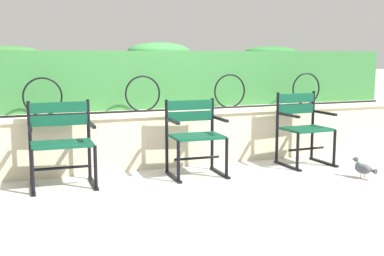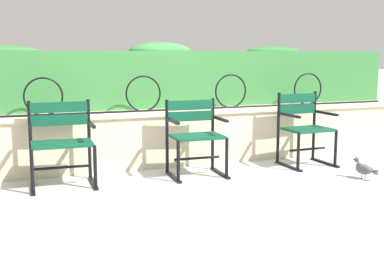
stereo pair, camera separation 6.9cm
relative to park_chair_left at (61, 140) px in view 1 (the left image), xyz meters
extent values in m
plane|color=#B7B5AF|center=(1.33, -0.30, -0.47)|extent=(60.00, 60.00, 0.00)
cube|color=beige|center=(1.33, 0.51, -0.16)|extent=(6.54, 0.35, 0.61)
cube|color=beige|center=(1.33, 0.51, 0.17)|extent=(6.54, 0.41, 0.05)
cylinder|color=black|center=(1.33, 0.44, 0.21)|extent=(6.02, 0.02, 0.02)
torus|color=black|center=(-0.13, 0.44, 0.41)|extent=(0.42, 0.02, 0.42)
torus|color=black|center=(0.98, 0.44, 0.41)|extent=(0.42, 0.02, 0.42)
torus|color=black|center=(2.08, 0.44, 0.41)|extent=(0.42, 0.02, 0.42)
torus|color=black|center=(3.19, 0.44, 0.41)|extent=(0.42, 0.02, 0.42)
cube|color=#387A3D|center=(1.33, 0.99, 0.55)|extent=(6.41, 0.60, 0.70)
ellipsoid|color=#36793D|center=(1.35, 0.99, 0.90)|extent=(0.80, 0.54, 0.22)
ellipsoid|color=#317737|center=(2.97, 0.99, 0.90)|extent=(0.75, 0.54, 0.14)
cube|color=#0F4C33|center=(-0.01, -0.21, -0.03)|extent=(0.60, 0.14, 0.03)
cube|color=#0F4C33|center=(0.00, -0.08, -0.03)|extent=(0.60, 0.14, 0.03)
cube|color=#0F4C33|center=(0.00, 0.06, -0.03)|extent=(0.60, 0.14, 0.03)
cube|color=#0F4C33|center=(0.00, 0.16, 0.32)|extent=(0.59, 0.05, 0.11)
cube|color=#0F4C33|center=(0.00, 0.16, 0.18)|extent=(0.59, 0.05, 0.11)
cylinder|color=black|center=(0.30, 0.15, -0.04)|extent=(0.04, 0.04, 0.86)
cylinder|color=black|center=(0.29, -0.28, -0.25)|extent=(0.04, 0.04, 0.44)
cube|color=black|center=(0.29, -0.09, -0.45)|extent=(0.06, 0.52, 0.02)
cube|color=black|center=(0.29, -0.09, 0.15)|extent=(0.05, 0.40, 0.03)
cylinder|color=black|center=(-0.29, 0.17, -0.04)|extent=(0.04, 0.04, 0.86)
cylinder|color=black|center=(-0.30, -0.26, -0.25)|extent=(0.04, 0.04, 0.44)
cube|color=black|center=(-0.30, -0.07, -0.45)|extent=(0.06, 0.52, 0.02)
cube|color=black|center=(-0.30, -0.07, 0.15)|extent=(0.05, 0.40, 0.03)
cylinder|color=black|center=(0.00, -0.08, -0.27)|extent=(0.56, 0.04, 0.03)
cube|color=#0F4C33|center=(1.42, -0.27, -0.03)|extent=(0.55, 0.14, 0.03)
cube|color=#0F4C33|center=(1.42, -0.13, -0.03)|extent=(0.55, 0.14, 0.03)
cube|color=#0F4C33|center=(1.43, 0.00, -0.03)|extent=(0.55, 0.14, 0.03)
cube|color=#0F4C33|center=(1.43, 0.10, 0.29)|extent=(0.55, 0.05, 0.11)
cube|color=#0F4C33|center=(1.43, 0.10, 0.17)|extent=(0.55, 0.05, 0.11)
cylinder|color=black|center=(1.70, 0.10, -0.05)|extent=(0.04, 0.04, 0.83)
cylinder|color=black|center=(1.69, -0.33, -0.25)|extent=(0.04, 0.04, 0.44)
cube|color=black|center=(1.69, -0.14, -0.45)|extent=(0.06, 0.52, 0.02)
cube|color=black|center=(1.69, -0.14, 0.15)|extent=(0.05, 0.40, 0.03)
cylinder|color=black|center=(1.16, 0.11, -0.05)|extent=(0.04, 0.04, 0.83)
cylinder|color=black|center=(1.14, -0.32, -0.25)|extent=(0.04, 0.04, 0.44)
cube|color=black|center=(1.15, -0.13, -0.45)|extent=(0.06, 0.52, 0.02)
cube|color=black|center=(1.15, -0.13, 0.15)|extent=(0.05, 0.40, 0.03)
cylinder|color=black|center=(1.42, -0.13, -0.27)|extent=(0.52, 0.05, 0.03)
cube|color=#0F4C33|center=(2.85, -0.25, -0.03)|extent=(0.53, 0.15, 0.03)
cube|color=#0F4C33|center=(2.84, -0.12, -0.03)|extent=(0.53, 0.15, 0.03)
cube|color=#0F4C33|center=(2.84, 0.02, -0.03)|extent=(0.53, 0.15, 0.03)
cube|color=#0F4C33|center=(2.83, 0.12, 0.33)|extent=(0.53, 0.05, 0.11)
cube|color=#0F4C33|center=(2.83, 0.12, 0.19)|extent=(0.53, 0.05, 0.11)
cylinder|color=black|center=(3.10, 0.13, -0.03)|extent=(0.04, 0.04, 0.87)
cylinder|color=black|center=(3.11, -0.30, -0.25)|extent=(0.04, 0.04, 0.44)
cube|color=black|center=(3.11, -0.11, -0.45)|extent=(0.06, 0.52, 0.02)
cube|color=black|center=(3.11, -0.11, 0.15)|extent=(0.05, 0.40, 0.03)
cylinder|color=black|center=(2.57, 0.11, -0.03)|extent=(0.04, 0.04, 0.87)
cylinder|color=black|center=(2.59, -0.32, -0.25)|extent=(0.04, 0.04, 0.44)
cube|color=black|center=(2.58, -0.13, -0.45)|extent=(0.06, 0.52, 0.02)
cube|color=black|center=(2.58, -0.13, 0.15)|extent=(0.05, 0.40, 0.03)
cylinder|color=black|center=(2.84, -0.12, -0.27)|extent=(0.50, 0.05, 0.03)
ellipsoid|color=#5B5B66|center=(3.05, -0.88, -0.36)|extent=(0.15, 0.21, 0.11)
cylinder|color=#2D6B56|center=(3.03, -0.81, -0.32)|extent=(0.06, 0.07, 0.06)
sphere|color=#494951|center=(3.02, -0.79, -0.27)|extent=(0.06, 0.06, 0.06)
cone|color=black|center=(3.01, -0.76, -0.28)|extent=(0.02, 0.03, 0.01)
cone|color=#404047|center=(3.09, -0.99, -0.37)|extent=(0.08, 0.09, 0.06)
ellipsoid|color=#4E4E56|center=(3.01, -0.90, -0.36)|extent=(0.06, 0.14, 0.07)
ellipsoid|color=#4E4E56|center=(3.10, -0.87, -0.36)|extent=(0.06, 0.14, 0.07)
cylinder|color=#C6515B|center=(3.03, -0.87, -0.44)|extent=(0.01, 0.01, 0.05)
cylinder|color=#C6515B|center=(3.07, -0.88, -0.44)|extent=(0.01, 0.01, 0.05)
camera|label=1|loc=(-0.52, -5.03, 0.86)|focal=45.98mm
camera|label=2|loc=(-0.46, -5.05, 0.86)|focal=45.98mm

